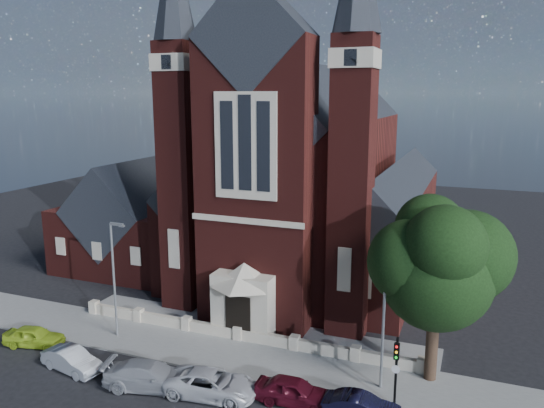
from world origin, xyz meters
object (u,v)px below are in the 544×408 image
at_px(car_white_suv, 212,384).
at_px(car_silver_b, 150,376).
at_px(street_lamp_left, 115,273).
at_px(car_dark_red, 294,391).
at_px(car_navy, 362,408).
at_px(parish_hall, 138,224).
at_px(traffic_signal, 396,363).
at_px(church, 312,183).
at_px(street_tree, 439,268).
at_px(street_lamp_right, 386,313).
at_px(car_lime_van, 34,336).
at_px(car_silver_a, 72,360).

bearing_deg(car_white_suv, car_silver_b, 92.95).
height_order(street_lamp_left, car_dark_red, street_lamp_left).
bearing_deg(car_navy, parish_hall, 53.00).
bearing_deg(car_silver_b, street_lamp_left, 37.56).
relative_size(traffic_signal, car_dark_red, 0.94).
distance_m(car_silver_b, car_dark_red, 8.23).
relative_size(street_lamp_left, car_dark_red, 1.90).
bearing_deg(traffic_signal, church, 118.20).
distance_m(parish_hall, street_lamp_left, 16.18).
distance_m(traffic_signal, car_silver_b, 13.66).
bearing_deg(street_tree, car_white_suv, -152.49).
relative_size(street_lamp_right, traffic_signal, 2.02).
height_order(street_tree, traffic_signal, street_tree).
bearing_deg(car_dark_red, street_lamp_right, -55.86).
distance_m(parish_hall, car_white_suv, 25.36).
distance_m(street_tree, street_lamp_left, 20.71).
xyz_separation_m(car_silver_b, car_dark_red, (8.09, 1.55, -0.03)).
relative_size(car_lime_van, car_navy, 0.97).
bearing_deg(car_dark_red, car_white_suv, 99.57).
bearing_deg(church, car_silver_b, -95.27).
height_order(car_silver_a, car_white_suv, car_white_suv).
bearing_deg(street_lamp_left, traffic_signal, -4.76).
distance_m(street_lamp_left, car_white_suv, 10.93).
distance_m(street_lamp_left, car_navy, 18.25).
bearing_deg(church, street_lamp_right, -61.96).
height_order(street_tree, car_silver_b, street_tree).
xyz_separation_m(street_lamp_left, car_silver_b, (5.73, -4.68, -3.84)).
bearing_deg(church, street_tree, -53.83).
height_order(parish_hall, car_silver_b, parish_hall).
bearing_deg(street_tree, street_lamp_right, -145.74).
xyz_separation_m(car_silver_b, car_white_suv, (3.63, 0.59, -0.04)).
relative_size(traffic_signal, car_silver_b, 0.76).
bearing_deg(church, traffic_signal, -61.80).
xyz_separation_m(street_tree, street_lamp_left, (-20.51, -1.71, -2.36)).
bearing_deg(car_silver_b, car_dark_red, -92.31).
bearing_deg(street_tree, car_dark_red, -144.13).
distance_m(car_silver_b, car_navy, 11.88).
bearing_deg(church, car_white_suv, -86.39).
relative_size(street_tree, street_lamp_right, 1.32).
bearing_deg(car_navy, street_lamp_left, 76.44).
bearing_deg(car_white_suv, street_tree, -68.73).
xyz_separation_m(car_lime_van, car_dark_red, (18.15, -0.00, 0.06)).
height_order(church, car_dark_red, church).
relative_size(car_lime_van, car_white_suv, 0.76).
distance_m(church, car_navy, 25.33).
height_order(street_lamp_left, car_silver_b, street_lamp_left).
distance_m(street_lamp_right, car_navy, 5.13).
bearing_deg(car_silver_b, car_white_suv, -93.99).
bearing_deg(parish_hall, street_lamp_right, -28.22).
distance_m(car_silver_a, car_white_suv, 9.13).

